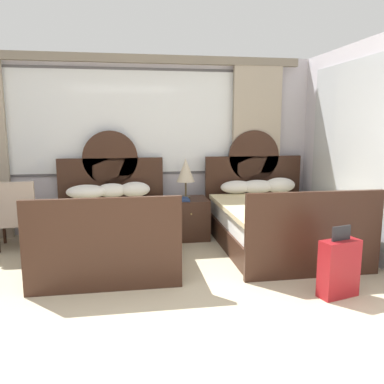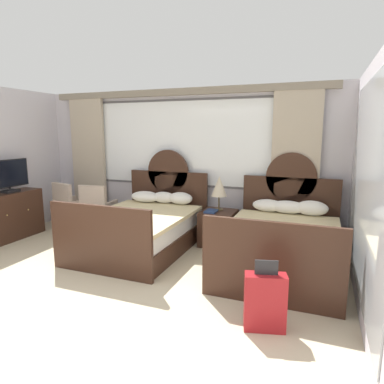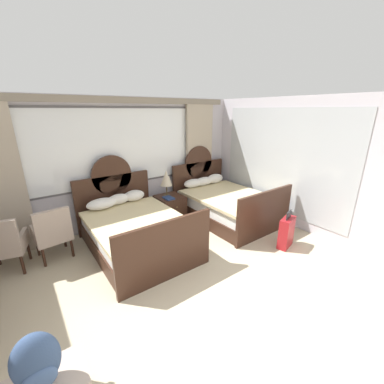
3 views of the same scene
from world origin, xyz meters
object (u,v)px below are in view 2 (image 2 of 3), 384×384
Objects in this scene: nightstand_between_beds at (218,228)px; armchair_by_window_left at (97,207)px; book_on_nightstand at (211,211)px; suitcase_on_floor at (265,302)px; bed_near_window at (142,227)px; table_lamp_on_nightstand at (219,187)px; tv_flatscreen at (9,176)px; bed_near_mirror at (282,243)px; armchair_by_window_centre at (69,204)px.

armchair_by_window_left is (-2.37, -0.14, 0.20)m from nightstand_between_beds.
book_on_nightstand is 0.36× the size of suitcase_on_floor.
bed_near_window is 1.17m from book_on_nightstand.
table_lamp_on_nightstand reaches higher than suitcase_on_floor.
tv_flatscreen is at bearing -163.20° from table_lamp_on_nightstand.
table_lamp_on_nightstand is (1.10, 0.71, 0.64)m from bed_near_window.
table_lamp_on_nightstand is at bearing 32.84° from bed_near_window.
bed_near_window and bed_near_mirror have the same top height.
bed_near_window reaches higher than nightstand_between_beds.
bed_near_window is 1.00× the size of bed_near_mirror.
book_on_nightstand is 0.28× the size of armchair_by_window_centre.
nightstand_between_beds is at bearing 3.30° from armchair_by_window_left.
table_lamp_on_nightstand is 0.82× the size of suitcase_on_floor.
table_lamp_on_nightstand is at bearing 116.58° from suitcase_on_floor.
nightstand_between_beds is 0.84× the size of suitcase_on_floor.
bed_near_window is 2.37× the size of armchair_by_window_centre.
bed_near_mirror is 2.37× the size of armchair_by_window_centre.
nightstand_between_beds is 3.81m from tv_flatscreen.
armchair_by_window_left is (-2.27, -0.02, -0.11)m from book_on_nightstand.
bed_near_window is 2.24m from bed_near_mirror.
armchair_by_window_centre is at bearing -179.60° from book_on_nightstand.
bed_near_window reaches higher than armchair_by_window_centre.
table_lamp_on_nightstand reaches higher than book_on_nightstand.
tv_flatscreen is 1.20m from armchair_by_window_centre.
armchair_by_window_left is (-2.35, -0.22, -0.50)m from table_lamp_on_nightstand.
bed_near_mirror is 3.77× the size of table_lamp_on_nightstand.
suitcase_on_floor is at bearing -89.19° from bed_near_mirror.
bed_near_mirror is 3.71× the size of nightstand_between_beds.
bed_near_mirror is 1.34m from book_on_nightstand.
table_lamp_on_nightstand is 0.63× the size of armchair_by_window_left.
suitcase_on_floor reaches higher than nightstand_between_beds.
suitcase_on_floor is (1.14, -2.24, -0.00)m from nightstand_between_beds.
armchair_by_window_centre reaches higher than book_on_nightstand.
armchair_by_window_centre is (0.54, 0.86, -0.64)m from tv_flatscreen.
nightstand_between_beds is at bearing 49.66° from book_on_nightstand.
bed_near_mirror is 8.49× the size of book_on_nightstand.
bed_near_window reaches higher than armchair_by_window_left.
bed_near_mirror is at bearing -31.82° from table_lamp_on_nightstand.
armchair_by_window_centre is (-2.94, -0.02, -0.11)m from book_on_nightstand.
book_on_nightstand is at bearing 0.40° from armchair_by_window_centre.
tv_flatscreen is (-2.46, -0.37, 0.79)m from bed_near_window.
tv_flatscreen reaches higher than nightstand_between_beds.
armchair_by_window_centre is at bearing 165.66° from bed_near_window.
bed_near_window is at bearing -153.51° from book_on_nightstand.
bed_near_mirror is 2.77× the size of tv_flatscreen.
tv_flatscreen reaches higher than armchair_by_window_centre.
bed_near_mirror is (2.24, 0.00, -0.00)m from bed_near_window.
tv_flatscreen is (-4.70, -0.37, 0.79)m from bed_near_mirror.
bed_near_window is 2.78m from suitcase_on_floor.
tv_flatscreen is at bearing -144.81° from armchair_by_window_left.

